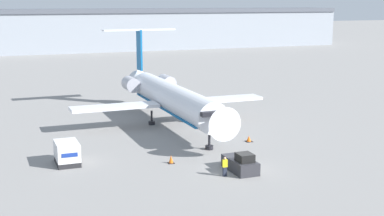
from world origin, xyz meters
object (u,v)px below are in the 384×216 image
luggage_cart (67,153)px  worker_near_tug (225,166)px  pushback_tug (240,164)px  airplane_main (171,97)px  traffic_cone_left (171,159)px  traffic_cone_right (249,139)px

luggage_cart → worker_near_tug: 14.40m
luggage_cart → worker_near_tug: bearing=-35.1°
pushback_tug → worker_near_tug: bearing=-156.8°
airplane_main → luggage_cart: 18.13m
worker_near_tug → traffic_cone_left: 5.93m
traffic_cone_right → pushback_tug: bearing=-121.6°
luggage_cart → traffic_cone_left: size_ratio=4.17×
worker_near_tug → traffic_cone_left: bearing=120.5°
pushback_tug → luggage_cart: (-13.62, 7.49, 0.37)m
airplane_main → traffic_cone_right: 11.97m
worker_near_tug → traffic_cone_right: 11.71m
airplane_main → pushback_tug: bearing=-90.7°
luggage_cart → traffic_cone_right: bearing=3.1°
traffic_cone_left → traffic_cone_right: 10.93m
airplane_main → traffic_cone_right: (5.00, -10.43, -3.07)m
airplane_main → worker_near_tug: (-2.08, -19.74, -2.50)m
traffic_cone_left → pushback_tug: bearing=-41.5°
worker_near_tug → traffic_cone_left: worker_near_tug is taller
worker_near_tug → traffic_cone_right: (7.08, 9.31, -0.58)m
traffic_cone_right → luggage_cart: bearing=-176.9°
worker_near_tug → pushback_tug: bearing=23.2°
traffic_cone_right → airplane_main: bearing=115.6°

